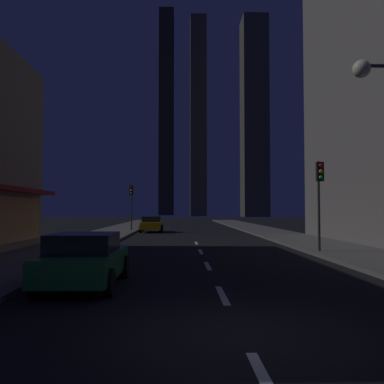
{
  "coord_description": "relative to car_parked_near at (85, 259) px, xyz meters",
  "views": [
    {
      "loc": [
        -1.04,
        -6.99,
        2.09
      ],
      "look_at": [
        0.0,
        27.66,
        3.54
      ],
      "focal_mm": 38.96,
      "sensor_mm": 36.0,
      "label": 1
    }
  ],
  "objects": [
    {
      "name": "traffic_light_far_left",
      "position": [
        -1.9,
        27.3,
        2.45
      ],
      "size": [
        0.32,
        0.48,
        4.2
      ],
      "color": "#2D2D2D",
      "rests_on": "sidewalk_left"
    },
    {
      "name": "skyscraper_distant_mid",
      "position": [
        8.46,
        119.03,
        30.95
      ],
      "size": [
        5.06,
        5.96,
        63.37
      ],
      "primitive_type": "cube",
      "color": "#4C4839",
      "rests_on": "ground"
    },
    {
      "name": "skyscraper_distant_tall",
      "position": [
        -2.27,
        140.63,
        37.09
      ],
      "size": [
        5.44,
        7.72,
        75.66
      ],
      "primitive_type": "cube",
      "color": "#312F25",
      "rests_on": "ground"
    },
    {
      "name": "sidewalk_left",
      "position": [
        -3.4,
        27.6,
        -0.67
      ],
      "size": [
        4.0,
        76.0,
        0.15
      ],
      "primitive_type": "cube",
      "color": "#605E59",
      "rests_on": "ground"
    },
    {
      "name": "skyscraper_distant_short",
      "position": [
        23.97,
        106.23,
        27.85
      ],
      "size": [
        7.1,
        8.5,
        57.19
      ],
      "primitive_type": "cube",
      "color": "#524E3E",
      "rests_on": "ground"
    },
    {
      "name": "lane_marking_center",
      "position": [
        3.6,
        4.0,
        -0.73
      ],
      "size": [
        0.16,
        23.0,
        0.01
      ],
      "color": "silver",
      "rests_on": "ground"
    },
    {
      "name": "fire_hydrant_far_left",
      "position": [
        -2.3,
        12.07,
        -0.29
      ],
      "size": [
        0.42,
        0.3,
        0.65
      ],
      "color": "#B2B2B2",
      "rests_on": "sidewalk_left"
    },
    {
      "name": "sidewalk_right",
      "position": [
        10.6,
        27.6,
        -0.67
      ],
      "size": [
        4.0,
        76.0,
        0.15
      ],
      "primitive_type": "cube",
      "color": "#605E59",
      "rests_on": "ground"
    },
    {
      "name": "car_parked_near",
      "position": [
        0.0,
        0.0,
        0.0
      ],
      "size": [
        1.98,
        4.24,
        1.45
      ],
      "color": "#1E722D",
      "rests_on": "ground"
    },
    {
      "name": "ground_plane",
      "position": [
        3.6,
        27.6,
        -0.79
      ],
      "size": [
        78.0,
        136.0,
        0.1
      ],
      "primitive_type": "cube",
      "color": "black"
    },
    {
      "name": "car_parked_far",
      "position": [
        0.0,
        26.94,
        0.0
      ],
      "size": [
        1.98,
        4.24,
        1.45
      ],
      "color": "gold",
      "rests_on": "ground"
    },
    {
      "name": "traffic_light_near_right",
      "position": [
        9.1,
        7.81,
        2.45
      ],
      "size": [
        0.32,
        0.48,
        4.2
      ],
      "color": "#2D2D2D",
      "rests_on": "sidewalk_right"
    }
  ]
}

